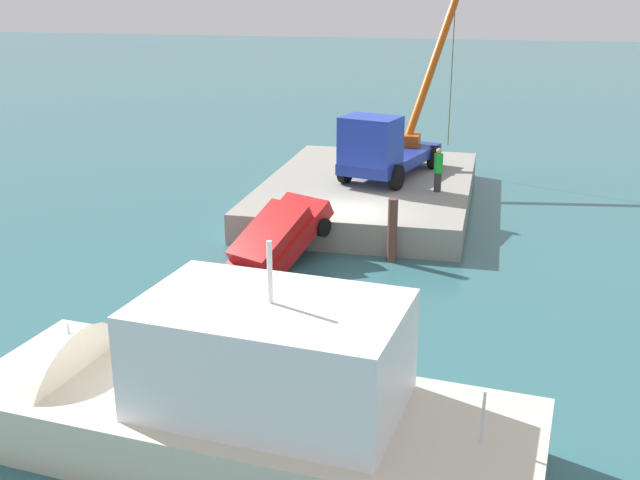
# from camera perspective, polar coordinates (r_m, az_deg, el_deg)

# --- Properties ---
(ground) EXTENTS (200.00, 200.00, 0.00)m
(ground) POSITION_cam_1_polar(r_m,az_deg,el_deg) (28.30, 1.96, -0.06)
(ground) COLOR #2D6066
(dock) EXTENTS (12.35, 8.28, 1.11)m
(dock) POSITION_cam_1_polar(r_m,az_deg,el_deg) (32.65, 3.57, 3.48)
(dock) COLOR gray
(dock) RESTS_ON ground
(crane_truck) EXTENTS (8.97, 4.12, 7.11)m
(crane_truck) POSITION_cam_1_polar(r_m,az_deg,el_deg) (32.41, 4.83, 6.94)
(crane_truck) COLOR navy
(crane_truck) RESTS_ON dock
(dock_worker) EXTENTS (0.34, 0.34, 1.72)m
(dock_worker) POSITION_cam_1_polar(r_m,az_deg,el_deg) (30.74, 8.60, 5.10)
(dock_worker) COLOR #323232
(dock_worker) RESTS_ON dock
(salvaged_car) EXTENTS (4.76, 3.63, 2.94)m
(salvaged_car) POSITION_cam_1_polar(r_m,az_deg,el_deg) (25.76, -3.61, -0.44)
(salvaged_car) COLOR red
(salvaged_car) RESTS_ON ground
(moored_yacht) EXTENTS (5.39, 13.76, 6.33)m
(moored_yacht) POSITION_cam_1_polar(r_m,az_deg,el_deg) (16.71, -10.96, -12.35)
(moored_yacht) COLOR beige
(moored_yacht) RESTS_ON ground
(piling_near) EXTENTS (0.36, 0.36, 1.63)m
(piling_near) POSITION_cam_1_polar(r_m,az_deg,el_deg) (26.55, -3.21, 0.51)
(piling_near) COLOR brown
(piling_near) RESTS_ON ground
(piling_mid) EXTENTS (0.33, 0.33, 2.17)m
(piling_mid) POSITION_cam_1_polar(r_m,az_deg,el_deg) (26.03, 5.29, 0.70)
(piling_mid) COLOR brown
(piling_mid) RESTS_ON ground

